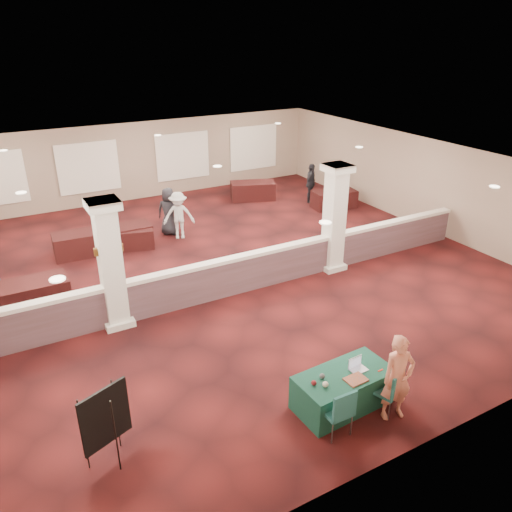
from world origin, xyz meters
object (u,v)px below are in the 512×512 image
far_table_front_left (31,296)px  attendee_b (179,215)px  attendee_d (169,211)px  woman (398,378)px  far_table_back_center (125,236)px  far_table_back_right (253,191)px  conf_chair_main (391,388)px  attendee_c (311,183)px  far_table_front_right (334,199)px  far_table_front_center (128,238)px  conf_chair_side (339,409)px  near_table (343,389)px  far_table_back_left (84,243)px  easel_board (105,418)px

far_table_front_left → attendee_b: attendee_b is taller
attendee_d → attendee_b: bearing=144.7°
woman → far_table_back_center: woman is taller
far_table_back_right → attendee_b: size_ratio=1.11×
conf_chair_main → attendee_b: (-0.29, 10.08, 0.27)m
woman → attendee_c: (5.89, 11.24, -0.05)m
woman → attendee_b: size_ratio=1.05×
woman → far_table_back_right: 13.38m
far_table_front_right → far_table_front_center: bearing=180.0°
far_table_front_center → far_table_front_right: far_table_front_right is taller
woman → far_table_front_right: (6.33, 10.20, -0.51)m
far_table_back_center → attendee_c: bearing=6.0°
conf_chair_side → far_table_front_right: size_ratio=0.58×
conf_chair_main → far_table_front_right: 11.92m
far_table_front_center → attendee_b: 1.86m
woman → far_table_front_left: woman is taller
woman → attendee_c: size_ratio=1.07×
near_table → far_table_front_center: near_table is taller
far_table_front_left → far_table_back_left: 3.48m
conf_chair_side → far_table_front_center: (-0.89, 10.10, -0.27)m
woman → attendee_d: size_ratio=1.03×
far_table_front_left → far_table_back_right: 10.77m
near_table → far_table_back_center: 9.82m
attendee_b → attendee_c: (6.20, 1.04, -0.01)m
far_table_front_left → attendee_d: attendee_d is taller
conf_chair_main → far_table_back_right: 13.26m
easel_board → far_table_back_right: easel_board is taller
far_table_back_right → conf_chair_main: bearing=-107.5°
conf_chair_main → far_table_front_right: conf_chair_main is taller
easel_board → woman: bearing=-37.9°
conf_chair_main → far_table_back_left: bearing=87.8°
easel_board → far_table_back_left: (1.41, 8.96, -0.59)m
attendee_b → far_table_front_left: bearing=-131.7°
far_table_front_left → attendee_b: bearing=27.9°
far_table_front_center → far_table_back_right: 6.60m
far_table_back_left → attendee_c: bearing=5.1°
far_table_front_center → attendee_d: (1.63, 0.50, 0.51)m
far_table_front_center → attendee_b: (1.80, 0.00, 0.49)m
conf_chair_side → far_table_back_right: 13.68m
far_table_back_left → attendee_b: size_ratio=1.12×
far_table_front_center → near_table: bearing=-81.3°
near_table → conf_chair_side: size_ratio=1.87×
conf_chair_main → far_table_back_center: conf_chair_main is taller
near_table → far_table_back_left: far_table_back_left is taller
attendee_c → near_table: bearing=-158.9°
far_table_front_right → far_table_back_left: bearing=178.8°
far_table_back_left → attendee_d: 3.07m
far_table_back_right → far_table_front_center: bearing=-157.2°
near_table → conf_chair_main: size_ratio=2.00×
conf_chair_side → woman: 1.25m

